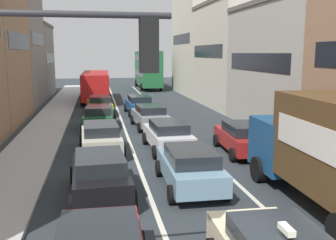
{
  "coord_description": "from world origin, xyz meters",
  "views": [
    {
      "loc": [
        -3.35,
        -6.21,
        4.84
      ],
      "look_at": [
        0.0,
        12.0,
        1.6
      ],
      "focal_mm": 41.11,
      "sensor_mm": 36.0,
      "label": 1
    }
  ],
  "objects_px": {
    "sedan_centre_lane_second": "(190,166)",
    "coupe_centre_lane_fourth": "(150,116)",
    "traffic_light_pole": "(25,122)",
    "bus_far_queue_secondary": "(148,68)",
    "wagon_left_lane_second": "(100,173)",
    "sedan_left_lane_third": "(101,137)",
    "sedan_left_lane_fifth": "(100,104)",
    "hatchback_centre_lane_third": "(168,135)",
    "sedan_left_lane_fourth": "(99,116)",
    "removalist_box_truck": "(335,149)",
    "sedan_centre_lane_fifth": "(139,104)",
    "sedan_right_lane_behind_truck": "(243,137)",
    "bus_mid_queue_primary": "(96,84)"
  },
  "relations": [
    {
      "from": "sedan_centre_lane_fifth",
      "to": "coupe_centre_lane_fourth",
      "type": "bearing_deg",
      "value": 178.42
    },
    {
      "from": "traffic_light_pole",
      "to": "sedan_centre_lane_fifth",
      "type": "distance_m",
      "value": 24.94
    },
    {
      "from": "traffic_light_pole",
      "to": "sedan_left_lane_fifth",
      "type": "relative_size",
      "value": 1.25
    },
    {
      "from": "traffic_light_pole",
      "to": "sedan_left_lane_third",
      "type": "height_order",
      "value": "traffic_light_pole"
    },
    {
      "from": "wagon_left_lane_second",
      "to": "sedan_left_lane_fourth",
      "type": "height_order",
      "value": "same"
    },
    {
      "from": "removalist_box_truck",
      "to": "sedan_centre_lane_fifth",
      "type": "distance_m",
      "value": 20.56
    },
    {
      "from": "sedan_left_lane_fifth",
      "to": "bus_far_queue_secondary",
      "type": "relative_size",
      "value": 0.42
    },
    {
      "from": "traffic_light_pole",
      "to": "sedan_centre_lane_second",
      "type": "bearing_deg",
      "value": 58.42
    },
    {
      "from": "sedan_centre_lane_second",
      "to": "bus_mid_queue_primary",
      "type": "relative_size",
      "value": 0.41
    },
    {
      "from": "wagon_left_lane_second",
      "to": "sedan_right_lane_behind_truck",
      "type": "height_order",
      "value": "same"
    },
    {
      "from": "sedan_centre_lane_second",
      "to": "sedan_centre_lane_fifth",
      "type": "bearing_deg",
      "value": 0.79
    },
    {
      "from": "removalist_box_truck",
      "to": "sedan_centre_lane_fifth",
      "type": "xyz_separation_m",
      "value": [
        -3.81,
        20.17,
        -1.18
      ]
    },
    {
      "from": "sedan_left_lane_third",
      "to": "sedan_right_lane_behind_truck",
      "type": "xyz_separation_m",
      "value": [
        6.79,
        -1.31,
        0.0
      ]
    },
    {
      "from": "hatchback_centre_lane_third",
      "to": "bus_mid_queue_primary",
      "type": "height_order",
      "value": "bus_mid_queue_primary"
    },
    {
      "from": "sedan_left_lane_third",
      "to": "bus_far_queue_secondary",
      "type": "xyz_separation_m",
      "value": [
        6.77,
        33.85,
        2.03
      ]
    },
    {
      "from": "coupe_centre_lane_fourth",
      "to": "sedan_left_lane_fifth",
      "type": "height_order",
      "value": "same"
    },
    {
      "from": "hatchback_centre_lane_third",
      "to": "sedan_left_lane_third",
      "type": "bearing_deg",
      "value": 86.39
    },
    {
      "from": "coupe_centre_lane_fourth",
      "to": "bus_far_queue_secondary",
      "type": "distance_m",
      "value": 28.2
    },
    {
      "from": "sedan_centre_lane_second",
      "to": "wagon_left_lane_second",
      "type": "xyz_separation_m",
      "value": [
        -3.2,
        -0.21,
        0.0
      ]
    },
    {
      "from": "bus_far_queue_secondary",
      "to": "bus_mid_queue_primary",
      "type": "bearing_deg",
      "value": 151.59
    },
    {
      "from": "sedan_left_lane_third",
      "to": "sedan_left_lane_fifth",
      "type": "height_order",
      "value": "same"
    },
    {
      "from": "removalist_box_truck",
      "to": "hatchback_centre_lane_third",
      "type": "distance_m",
      "value": 9.12
    },
    {
      "from": "removalist_box_truck",
      "to": "sedan_left_lane_fourth",
      "type": "bearing_deg",
      "value": 26.68
    },
    {
      "from": "wagon_left_lane_second",
      "to": "hatchback_centre_lane_third",
      "type": "xyz_separation_m",
      "value": [
        3.4,
        5.69,
        0.0
      ]
    },
    {
      "from": "sedan_centre_lane_second",
      "to": "wagon_left_lane_second",
      "type": "relative_size",
      "value": 0.99
    },
    {
      "from": "sedan_left_lane_fourth",
      "to": "bus_far_queue_secondary",
      "type": "bearing_deg",
      "value": -10.01
    },
    {
      "from": "traffic_light_pole",
      "to": "bus_far_queue_secondary",
      "type": "distance_m",
      "value": 47.1
    },
    {
      "from": "traffic_light_pole",
      "to": "sedan_centre_lane_second",
      "type": "relative_size",
      "value": 1.27
    },
    {
      "from": "hatchback_centre_lane_third",
      "to": "removalist_box_truck",
      "type": "bearing_deg",
      "value": -158.29
    },
    {
      "from": "sedan_left_lane_fifth",
      "to": "hatchback_centre_lane_third",
      "type": "bearing_deg",
      "value": -168.31
    },
    {
      "from": "bus_far_queue_secondary",
      "to": "traffic_light_pole",
      "type": "bearing_deg",
      "value": 170.22
    },
    {
      "from": "sedan_left_lane_fourth",
      "to": "sedan_centre_lane_fifth",
      "type": "height_order",
      "value": "same"
    },
    {
      "from": "sedan_left_lane_third",
      "to": "sedan_left_lane_fifth",
      "type": "xyz_separation_m",
      "value": [
        0.04,
        12.2,
        0.0
      ]
    },
    {
      "from": "traffic_light_pole",
      "to": "sedan_centre_lane_second",
      "type": "xyz_separation_m",
      "value": [
        4.3,
        6.99,
        -3.02
      ]
    },
    {
      "from": "sedan_left_lane_third",
      "to": "sedan_right_lane_behind_truck",
      "type": "height_order",
      "value": "same"
    },
    {
      "from": "coupe_centre_lane_fourth",
      "to": "sedan_left_lane_fourth",
      "type": "relative_size",
      "value": 1.0
    },
    {
      "from": "removalist_box_truck",
      "to": "sedan_left_lane_fourth",
      "type": "xyz_separation_m",
      "value": [
        -7.0,
        14.69,
        -1.18
      ]
    },
    {
      "from": "sedan_centre_lane_second",
      "to": "coupe_centre_lane_fourth",
      "type": "height_order",
      "value": "same"
    },
    {
      "from": "sedan_centre_lane_fifth",
      "to": "hatchback_centre_lane_third",
      "type": "bearing_deg",
      "value": 178.54
    },
    {
      "from": "traffic_light_pole",
      "to": "bus_far_queue_secondary",
      "type": "xyz_separation_m",
      "value": [
        7.96,
        46.41,
        -0.99
      ]
    },
    {
      "from": "traffic_light_pole",
      "to": "bus_far_queue_secondary",
      "type": "height_order",
      "value": "traffic_light_pole"
    },
    {
      "from": "sedan_centre_lane_second",
      "to": "coupe_centre_lane_fourth",
      "type": "distance_m",
      "value": 11.52
    },
    {
      "from": "sedan_left_lane_third",
      "to": "sedan_centre_lane_fifth",
      "type": "xyz_separation_m",
      "value": [
        3.15,
        11.81,
        0.0
      ]
    },
    {
      "from": "sedan_left_lane_third",
      "to": "sedan_left_lane_fourth",
      "type": "distance_m",
      "value": 6.33
    },
    {
      "from": "removalist_box_truck",
      "to": "sedan_left_lane_third",
      "type": "relative_size",
      "value": 1.77
    },
    {
      "from": "sedan_centre_lane_second",
      "to": "sedan_left_lane_fourth",
      "type": "relative_size",
      "value": 0.98
    },
    {
      "from": "wagon_left_lane_second",
      "to": "bus_far_queue_secondary",
      "type": "relative_size",
      "value": 0.42
    },
    {
      "from": "sedan_centre_lane_second",
      "to": "sedan_right_lane_behind_truck",
      "type": "distance_m",
      "value": 5.64
    },
    {
      "from": "bus_mid_queue_primary",
      "to": "sedan_centre_lane_fifth",
      "type": "bearing_deg",
      "value": -158.61
    },
    {
      "from": "removalist_box_truck",
      "to": "sedan_centre_lane_fifth",
      "type": "relative_size",
      "value": 1.77
    }
  ]
}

